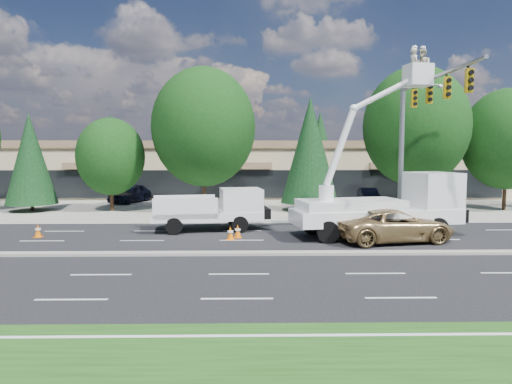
{
  "coord_description": "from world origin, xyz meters",
  "views": [
    {
      "loc": [
        0.35,
        -19.48,
        4.44
      ],
      "look_at": [
        0.74,
        3.8,
        2.4
      ],
      "focal_mm": 32.0,
      "sensor_mm": 36.0,
      "label": 1
    }
  ],
  "objects_px": {
    "utility_pickup": "(215,213)",
    "bucket_truck": "(389,196)",
    "signal_mast": "(415,124)",
    "minivan": "(394,225)"
  },
  "relations": [
    {
      "from": "utility_pickup",
      "to": "bucket_truck",
      "type": "height_order",
      "value": "bucket_truck"
    },
    {
      "from": "signal_mast",
      "to": "bucket_truck",
      "type": "distance_m",
      "value": 5.27
    },
    {
      "from": "utility_pickup",
      "to": "minivan",
      "type": "relative_size",
      "value": 1.1
    },
    {
      "from": "signal_mast",
      "to": "utility_pickup",
      "type": "xyz_separation_m",
      "value": [
        -11.58,
        -0.77,
        -5.08
      ]
    },
    {
      "from": "signal_mast",
      "to": "utility_pickup",
      "type": "relative_size",
      "value": 1.58
    },
    {
      "from": "signal_mast",
      "to": "bucket_truck",
      "type": "relative_size",
      "value": 1.02
    },
    {
      "from": "signal_mast",
      "to": "minivan",
      "type": "xyz_separation_m",
      "value": [
        -2.45,
        -4.24,
        -5.24
      ]
    },
    {
      "from": "signal_mast",
      "to": "minivan",
      "type": "distance_m",
      "value": 7.18
    },
    {
      "from": "minivan",
      "to": "utility_pickup",
      "type": "bearing_deg",
      "value": 58.57
    },
    {
      "from": "minivan",
      "to": "bucket_truck",
      "type": "bearing_deg",
      "value": -18.88
    }
  ]
}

